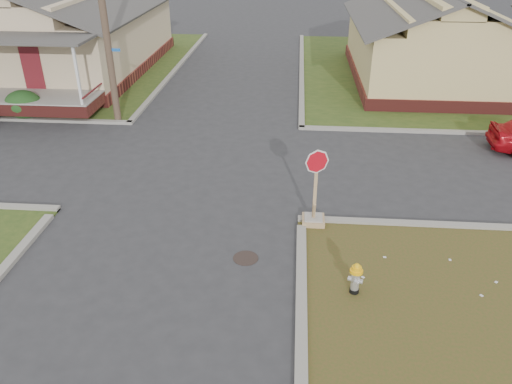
{
  "coord_description": "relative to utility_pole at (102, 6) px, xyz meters",
  "views": [
    {
      "loc": [
        3.29,
        -10.71,
        7.45
      ],
      "look_at": [
        2.34,
        1.0,
        1.1
      ],
      "focal_mm": 35.0,
      "sensor_mm": 36.0,
      "label": 1
    }
  ],
  "objects": [
    {
      "name": "utility_pole",
      "position": [
        0.0,
        0.0,
        0.0
      ],
      "size": [
        1.8,
        0.28,
        9.0
      ],
      "color": "#413025",
      "rests_on": "ground"
    },
    {
      "name": "curbs",
      "position": [
        4.2,
        -3.9,
        -4.66
      ],
      "size": [
        80.0,
        40.0,
        0.12
      ],
      "primitive_type": null,
      "color": "gray",
      "rests_on": "ground"
    },
    {
      "name": "fire_hydrant",
      "position": [
        9.0,
        -10.56,
        -4.18
      ],
      "size": [
        0.29,
        0.29,
        0.79
      ],
      "rotation": [
        0.0,
        0.0,
        -0.35
      ],
      "color": "black",
      "rests_on": "ground"
    },
    {
      "name": "manhole",
      "position": [
        6.4,
        -9.4,
        -4.66
      ],
      "size": [
        0.64,
        0.64,
        0.01
      ],
      "primitive_type": "cylinder",
      "color": "black",
      "rests_on": "ground"
    },
    {
      "name": "side_house_yellow",
      "position": [
        14.2,
        7.6,
        -2.47
      ],
      "size": [
        7.6,
        11.6,
        4.7
      ],
      "color": "maroon",
      "rests_on": "ground"
    },
    {
      "name": "ground",
      "position": [
        4.2,
        -8.9,
        -4.66
      ],
      "size": [
        120.0,
        120.0,
        0.0
      ],
      "primitive_type": "plane",
      "color": "#2C2C2F",
      "rests_on": "ground"
    },
    {
      "name": "hedge_right",
      "position": [
        -4.07,
        0.02,
        -4.03
      ],
      "size": [
        1.51,
        1.24,
        1.15
      ],
      "primitive_type": "ellipsoid",
      "color": "#183A15",
      "rests_on": "verge_far_left"
    },
    {
      "name": "corner_house",
      "position": [
        -5.8,
        7.78,
        -2.38
      ],
      "size": [
        10.1,
        15.5,
        5.3
      ],
      "color": "maroon",
      "rests_on": "ground"
    },
    {
      "name": "stop_sign",
      "position": [
        8.13,
        -7.63,
        -4.13
      ],
      "size": [
        0.63,
        0.62,
        2.23
      ],
      "rotation": [
        0.0,
        0.0,
        0.0
      ],
      "color": "tan",
      "rests_on": "ground"
    },
    {
      "name": "verge_far_left",
      "position": [
        -8.8,
        9.1,
        -4.64
      ],
      "size": [
        19.0,
        19.0,
        0.05
      ],
      "primitive_type": "cube",
      "color": "#2D4619",
      "rests_on": "ground"
    }
  ]
}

